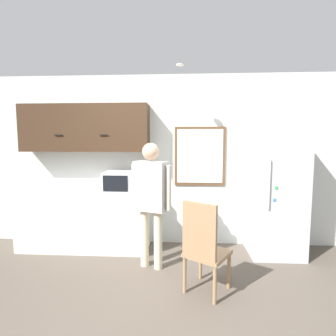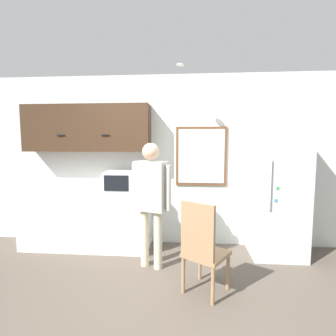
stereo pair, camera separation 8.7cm
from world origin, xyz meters
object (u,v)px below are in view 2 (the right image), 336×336
Objects in this scene: person at (151,193)px; refrigerator at (277,192)px; chair at (202,246)px; microwave at (123,181)px.

person is 1.84m from refrigerator.
person is at bearing -10.34° from chair.
chair is at bearing -135.14° from refrigerator.
person is 1.58× the size of chair.
person is 0.98m from chair.
refrigerator reaches higher than person.
microwave is 2.27m from refrigerator.
microwave is 1.68m from chair.
person is at bearing -46.40° from microwave.
refrigerator reaches higher than microwave.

